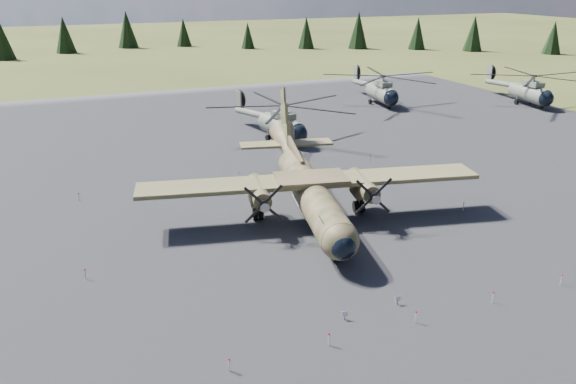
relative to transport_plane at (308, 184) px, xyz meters
name	(u,v)px	position (x,y,z in m)	size (l,w,h in m)	color
ground	(299,241)	(-3.00, -4.88, -2.83)	(500.00, 500.00, 0.00)	brown
apron	(258,199)	(-3.00, 5.12, -2.83)	(120.00, 120.00, 0.04)	#525357
transport_plane	(308,184)	(0.00, 0.00, 0.00)	(29.86, 26.80, 9.87)	#3A4022
helicopter_near	(281,115)	(6.81, 23.36, 0.70)	(22.93, 24.66, 4.99)	slate
helicopter_mid	(382,84)	(30.77, 37.99, 0.78)	(22.47, 24.72, 5.10)	slate
helicopter_far	(531,84)	(53.52, 28.13, 0.83)	(22.85, 25.10, 5.17)	slate
info_placard_left	(345,314)	(-4.92, -16.41, -2.43)	(0.41, 0.24, 0.60)	gray
info_placard_right	(398,299)	(-0.90, -16.18, -2.42)	(0.40, 0.17, 0.62)	gray
barrier_fence	(294,236)	(-3.47, -4.96, -2.33)	(33.12, 29.62, 0.85)	silver
treeline	(274,181)	(-4.37, -2.90, 1.86)	(301.71, 298.54, 10.97)	black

